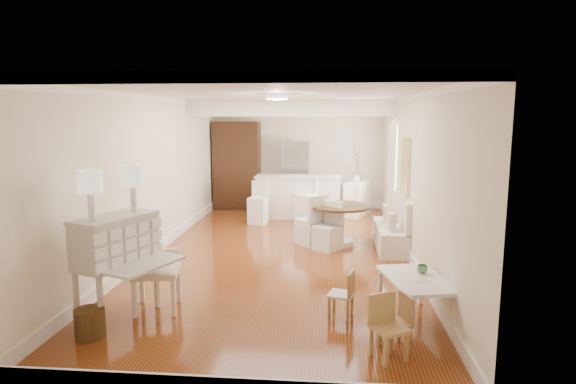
# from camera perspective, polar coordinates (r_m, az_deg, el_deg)

# --- Properties ---
(room) EXTENTS (9.00, 9.04, 2.82)m
(room) POSITION_cam_1_polar(r_m,az_deg,el_deg) (8.71, -0.40, 5.93)
(room) COLOR brown
(room) RESTS_ON ground
(secretary_bureau) EXTENTS (1.31, 1.32, 1.27)m
(secretary_bureau) POSITION_cam_1_polar(r_m,az_deg,el_deg) (6.27, -19.59, -8.33)
(secretary_bureau) COLOR beige
(secretary_bureau) RESTS_ON ground
(gustavian_armchair) EXTENTS (0.70, 0.70, 1.06)m
(gustavian_armchair) POSITION_cam_1_polar(r_m,az_deg,el_deg) (6.37, -15.36, -8.87)
(gustavian_armchair) COLOR white
(gustavian_armchair) RESTS_ON ground
(wicker_basket) EXTENTS (0.44, 0.44, 0.33)m
(wicker_basket) POSITION_cam_1_polar(r_m,az_deg,el_deg) (5.97, -22.42, -14.17)
(wicker_basket) COLOR #493216
(wicker_basket) RESTS_ON ground
(kids_table) EXTENTS (0.87, 1.20, 0.54)m
(kids_table) POSITION_cam_1_polar(r_m,az_deg,el_deg) (6.09, 14.82, -12.22)
(kids_table) COLOR white
(kids_table) RESTS_ON ground
(kids_chair_a) EXTENTS (0.37, 0.37, 0.60)m
(kids_chair_a) POSITION_cam_1_polar(r_m,az_deg,el_deg) (5.36, 12.61, -14.82)
(kids_chair_a) COLOR #9B7046
(kids_chair_a) RESTS_ON ground
(kids_chair_b) EXTENTS (0.36, 0.36, 0.60)m
(kids_chair_b) POSITION_cam_1_polar(r_m,az_deg,el_deg) (6.03, 6.31, -11.88)
(kids_chair_b) COLOR #9B7B46
(kids_chair_b) RESTS_ON ground
(kids_chair_c) EXTENTS (0.44, 0.44, 0.67)m
(kids_chair_c) POSITION_cam_1_polar(r_m,az_deg,el_deg) (5.15, 11.91, -15.44)
(kids_chair_c) COLOR tan
(kids_chair_c) RESTS_ON ground
(banquette) EXTENTS (0.52, 1.60, 0.98)m
(banquette) POSITION_cam_1_polar(r_m,az_deg,el_deg) (9.12, 12.04, -3.59)
(banquette) COLOR silver
(banquette) RESTS_ON ground
(dining_table) EXTENTS (1.39, 1.39, 0.78)m
(dining_table) POSITION_cam_1_polar(r_m,az_deg,el_deg) (9.23, 6.18, -3.94)
(dining_table) COLOR #492E17
(dining_table) RESTS_ON ground
(slip_chair_near) EXTENTS (0.60, 0.60, 0.88)m
(slip_chair_near) POSITION_cam_1_polar(r_m,az_deg,el_deg) (8.90, 4.74, -4.05)
(slip_chair_near) COLOR white
(slip_chair_near) RESTS_ON ground
(slip_chair_far) EXTENTS (0.66, 0.67, 0.97)m
(slip_chair_far) POSITION_cam_1_polar(r_m,az_deg,el_deg) (9.26, 2.75, -3.24)
(slip_chair_far) COLOR white
(slip_chair_far) RESTS_ON ground
(breakfast_counter) EXTENTS (2.05, 0.65, 1.03)m
(breakfast_counter) POSITION_cam_1_polar(r_m,az_deg,el_deg) (11.62, 1.21, -0.58)
(breakfast_counter) COLOR white
(breakfast_counter) RESTS_ON ground
(bar_stool_left) EXTENTS (0.45, 0.45, 0.97)m
(bar_stool_left) POSITION_cam_1_polar(r_m,az_deg,el_deg) (11.00, -3.59, -1.29)
(bar_stool_left) COLOR white
(bar_stool_left) RESTS_ON ground
(bar_stool_right) EXTENTS (0.54, 0.54, 1.02)m
(bar_stool_right) POSITION_cam_1_polar(r_m,az_deg,el_deg) (11.23, 2.11, -0.94)
(bar_stool_right) COLOR white
(bar_stool_right) RESTS_ON ground
(pantry_cabinet) EXTENTS (1.20, 0.60, 2.30)m
(pantry_cabinet) POSITION_cam_1_polar(r_m,az_deg,el_deg) (12.82, -6.06, 3.14)
(pantry_cabinet) COLOR #381E11
(pantry_cabinet) RESTS_ON ground
(fridge) EXTENTS (0.75, 0.65, 1.80)m
(fridge) POSITION_cam_1_polar(r_m,az_deg,el_deg) (12.60, 2.45, 1.93)
(fridge) COLOR silver
(fridge) RESTS_ON ground
(sideboard) EXTENTS (0.69, 0.97, 0.85)m
(sideboard) POSITION_cam_1_polar(r_m,az_deg,el_deg) (12.02, 8.13, -0.78)
(sideboard) COLOR silver
(sideboard) RESTS_ON ground
(pencil_cup) EXTENTS (0.14, 0.14, 0.10)m
(pencil_cup) POSITION_cam_1_polar(r_m,az_deg,el_deg) (6.17, 15.62, -8.79)
(pencil_cup) COLOR #538E5D
(pencil_cup) RESTS_ON kids_table
(branch_vase) EXTENTS (0.19, 0.19, 0.19)m
(branch_vase) POSITION_cam_1_polar(r_m,az_deg,el_deg) (11.95, 8.09, 1.67)
(branch_vase) COLOR white
(branch_vase) RESTS_ON sideboard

